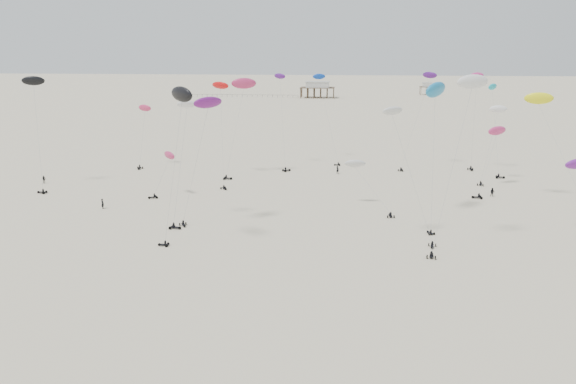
# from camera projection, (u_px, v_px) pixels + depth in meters

# --- Properties ---
(ground_plane) EXTENTS (900.00, 900.00, 0.00)m
(ground_plane) POSITION_uv_depth(u_px,v_px,m) (321.00, 134.00, 201.05)
(ground_plane) COLOR beige
(pavilion_main) EXTENTS (21.00, 13.00, 9.80)m
(pavilion_main) POSITION_uv_depth(u_px,v_px,m) (317.00, 91.00, 345.47)
(pavilion_main) COLOR brown
(pavilion_main) RESTS_ON ground
(pavilion_small) EXTENTS (9.00, 7.00, 8.00)m
(pavilion_small) POSITION_uv_depth(u_px,v_px,m) (427.00, 89.00, 367.27)
(pavilion_small) COLOR brown
(pavilion_small) RESTS_ON ground
(pier_fence) EXTENTS (80.20, 0.20, 1.50)m
(pier_fence) POSITION_uv_depth(u_px,v_px,m) (235.00, 96.00, 351.73)
(pier_fence) COLOR black
(pier_fence) RESTS_ON ground
(rig_0) EXTENTS (4.37, 8.07, 15.91)m
(rig_0) POSITION_uv_depth(u_px,v_px,m) (143.00, 127.00, 143.14)
(rig_0) COLOR black
(rig_0) RESTS_ON ground
(rig_1) EXTENTS (6.84, 7.86, 17.41)m
(rig_1) POSITION_uv_depth(u_px,v_px,m) (493.00, 133.00, 126.14)
(rig_1) COLOR black
(rig_1) RESTS_ON ground
(rig_2) EXTENTS (8.30, 11.09, 23.95)m
(rig_2) POSITION_uv_depth(u_px,v_px,m) (324.00, 101.00, 149.44)
(rig_2) COLOR black
(rig_2) RESTS_ON ground
(rig_3) EXTENTS (3.47, 3.74, 24.13)m
(rig_3) POSITION_uv_depth(u_px,v_px,m) (474.00, 121.00, 138.42)
(rig_3) COLOR black
(rig_3) RESTS_ON ground
(rig_4) EXTENTS (7.25, 17.90, 24.99)m
(rig_4) POSITION_uv_depth(u_px,v_px,m) (221.00, 102.00, 129.43)
(rig_4) COLOR black
(rig_4) RESTS_ON ground
(rig_5) EXTENTS (5.83, 11.76, 23.95)m
(rig_5) POSITION_uv_depth(u_px,v_px,m) (282.00, 114.00, 141.23)
(rig_5) COLOR black
(rig_5) RESTS_ON ground
(rig_6) EXTENTS (8.33, 5.53, 22.34)m
(rig_6) POSITION_uv_depth(u_px,v_px,m) (204.00, 120.00, 93.23)
(rig_6) COLOR black
(rig_6) RESTS_ON ground
(rig_7) EXTENTS (3.89, 12.63, 21.95)m
(rig_7) POSITION_uv_depth(u_px,v_px,m) (495.00, 124.00, 134.64)
(rig_7) COLOR black
(rig_7) RESTS_ON ground
(rig_9) EXTENTS (9.42, 15.10, 17.21)m
(rig_9) POSITION_uv_depth(u_px,v_px,m) (493.00, 144.00, 120.71)
(rig_9) COLOR black
(rig_9) RESTS_ON ground
(rig_10) EXTENTS (7.53, 10.23, 24.31)m
(rig_10) POSITION_uv_depth(u_px,v_px,m) (35.00, 102.00, 120.27)
(rig_10) COLOR black
(rig_10) RESTS_ON ground
(rig_12) EXTENTS (5.71, 6.57, 9.30)m
(rig_12) POSITION_uv_depth(u_px,v_px,m) (165.00, 167.00, 115.22)
(rig_12) COLOR black
(rig_12) RESTS_ON ground
(rig_13) EXTENTS (6.94, 4.81, 24.48)m
(rig_13) POSITION_uv_depth(u_px,v_px,m) (180.00, 111.00, 82.51)
(rig_13) COLOR black
(rig_13) RESTS_ON ground
(rig_14) EXTENTS (7.24, 9.41, 23.11)m
(rig_14) POSITION_uv_depth(u_px,v_px,m) (241.00, 97.00, 131.80)
(rig_14) COLOR black
(rig_14) RESTS_ON ground
(rig_15) EXTENTS (5.87, 17.01, 25.48)m
(rig_15) POSITION_uv_depth(u_px,v_px,m) (435.00, 96.00, 98.41)
(rig_15) COLOR black
(rig_15) RESTS_ON ground
(rig_16) EXTENTS (9.08, 10.75, 26.37)m
(rig_16) POSITION_uv_depth(u_px,v_px,m) (465.00, 113.00, 82.86)
(rig_16) COLOR black
(rig_16) RESTS_ON ground
(rig_17) EXTENTS (10.56, 14.22, 23.28)m
(rig_17) POSITION_uv_depth(u_px,v_px,m) (543.00, 109.00, 109.18)
(rig_17) COLOR black
(rig_17) RESTS_ON ground
(rig_18) EXTENTS (4.14, 8.55, 21.26)m
(rig_18) POSITION_uv_depth(u_px,v_px,m) (182.00, 156.00, 95.75)
(rig_18) COLOR black
(rig_18) RESTS_ON ground
(rig_19) EXTENTS (9.76, 11.20, 24.70)m
(rig_19) POSITION_uv_depth(u_px,v_px,m) (422.00, 100.00, 141.00)
(rig_19) COLOR black
(rig_19) RESTS_ON ground
(rig_20) EXTENTS (9.41, 6.62, 21.45)m
(rig_20) POSITION_uv_depth(u_px,v_px,m) (404.00, 151.00, 85.93)
(rig_20) COLOR black
(rig_20) RESTS_ON ground
(rig_21) EXTENTS (9.37, 10.78, 12.75)m
(rig_21) POSITION_uv_depth(u_px,v_px,m) (365.00, 177.00, 106.84)
(rig_21) COLOR black
(rig_21) RESTS_ON ground
(spectator_0) EXTENTS (1.01, 0.94, 2.29)m
(spectator_0) POSITION_uv_depth(u_px,v_px,m) (103.00, 209.00, 107.20)
(spectator_0) COLOR black
(spectator_0) RESTS_ON ground
(spectator_1) EXTENTS (1.22, 1.05, 2.15)m
(spectator_1) POSITION_uv_depth(u_px,v_px,m) (492.00, 197.00, 115.93)
(spectator_1) COLOR black
(spectator_1) RESTS_ON ground
(spectator_2) EXTENTS (1.25, 0.71, 2.07)m
(spectator_2) POSITION_uv_depth(u_px,v_px,m) (44.00, 183.00, 127.36)
(spectator_2) COLOR black
(spectator_2) RESTS_ON ground
(spectator_3) EXTENTS (1.02, 0.96, 2.32)m
(spectator_3) POSITION_uv_depth(u_px,v_px,m) (337.00, 174.00, 137.14)
(spectator_3) COLOR black
(spectator_3) RESTS_ON ground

